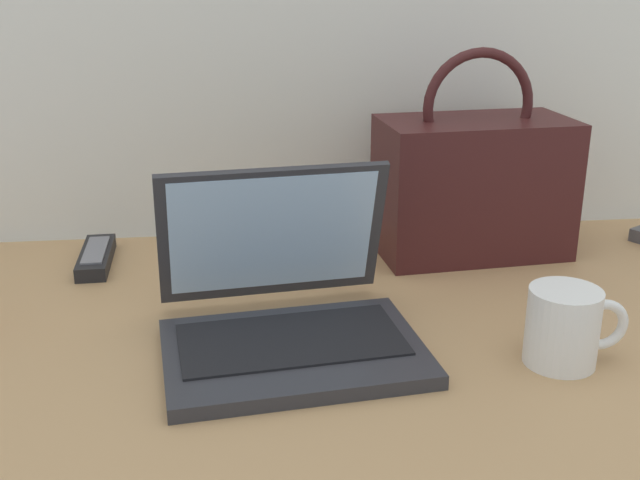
{
  "coord_description": "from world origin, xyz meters",
  "views": [
    {
      "loc": [
        -0.15,
        -0.92,
        0.48
      ],
      "look_at": [
        -0.04,
        0.0,
        0.15
      ],
      "focal_mm": 43.61,
      "sensor_mm": 36.0,
      "label": 1
    }
  ],
  "objects_px": {
    "handbag": "(473,184)",
    "laptop": "(286,309)",
    "coffee_mug": "(565,326)",
    "remote_control_near": "(96,257)"
  },
  "relations": [
    {
      "from": "coffee_mug",
      "to": "remote_control_near",
      "type": "distance_m",
      "value": 0.72
    },
    {
      "from": "laptop",
      "to": "handbag",
      "type": "height_order",
      "value": "handbag"
    },
    {
      "from": "laptop",
      "to": "handbag",
      "type": "relative_size",
      "value": 1.02
    },
    {
      "from": "laptop",
      "to": "handbag",
      "type": "distance_m",
      "value": 0.44
    },
    {
      "from": "coffee_mug",
      "to": "handbag",
      "type": "height_order",
      "value": "handbag"
    },
    {
      "from": "remote_control_near",
      "to": "laptop",
      "type": "bearing_deg",
      "value": -46.99
    },
    {
      "from": "laptop",
      "to": "remote_control_near",
      "type": "relative_size",
      "value": 2.08
    },
    {
      "from": "handbag",
      "to": "laptop",
      "type": "bearing_deg",
      "value": -138.26
    },
    {
      "from": "coffee_mug",
      "to": "remote_control_near",
      "type": "xyz_separation_m",
      "value": [
        -0.6,
        0.39,
        -0.04
      ]
    },
    {
      "from": "coffee_mug",
      "to": "remote_control_near",
      "type": "bearing_deg",
      "value": 147.08
    }
  ]
}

